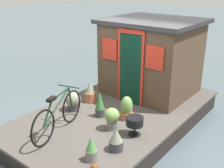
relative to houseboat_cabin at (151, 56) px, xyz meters
The scene contains 12 objects.
ground_plane 2.04m from the houseboat_cabin, behind, with size 60.00×60.00×0.00m, color #4C5B60.
houseboat_deck 1.88m from the houseboat_cabin, behind, with size 5.12×2.93×0.46m.
houseboat_cabin is the anchor object (origin of this frame).
bicycle 3.03m from the houseboat_cabin, behind, with size 1.63×0.59×0.83m.
potted_plant_fern 1.84m from the houseboat_cabin, 151.63° to the left, with size 0.29×0.29×0.53m.
potted_plant_rosemary 1.87m from the houseboat_cabin, 165.85° to the right, with size 0.28×0.28×0.52m.
potted_plant_mint 2.35m from the houseboat_cabin, 159.15° to the left, with size 0.36×0.36×0.45m.
potted_plant_lavender 3.42m from the houseboat_cabin, 165.73° to the right, with size 0.20×0.20×0.46m.
potted_plant_thyme 3.00m from the houseboat_cabin, 160.66° to the right, with size 0.26×0.26×0.42m.
potted_plant_ivy 2.37m from the houseboat_cabin, 168.55° to the right, with size 0.31×0.31×0.46m.
potted_plant_geranium 2.06m from the houseboat_cabin, behind, with size 0.21×0.21×0.60m.
charcoal_grill 2.41m from the houseboat_cabin, 156.28° to the right, with size 0.34×0.34×0.38m.
Camera 1 is at (-4.59, -3.49, 3.30)m, focal length 44.10 mm.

